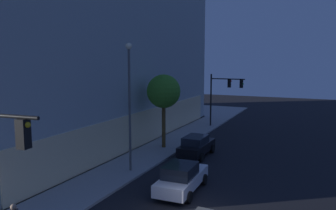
{
  "coord_description": "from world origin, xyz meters",
  "views": [
    {
      "loc": [
        -13.63,
        -5.37,
        7.55
      ],
      "look_at": [
        4.94,
        3.2,
        4.86
      ],
      "focal_mm": 35.19,
      "sensor_mm": 36.0,
      "label": 1
    }
  ],
  "objects": [
    {
      "name": "car_white",
      "position": [
        3.48,
        1.64,
        0.84
      ],
      "size": [
        4.76,
        2.2,
        1.7
      ],
      "color": "silver",
      "rests_on": "ground"
    },
    {
      "name": "street_lamp_sidewalk",
      "position": [
        5.14,
        6.13,
        5.52
      ],
      "size": [
        0.44,
        0.44,
        8.65
      ],
      "color": "#545454",
      "rests_on": "sidewalk_corner"
    },
    {
      "name": "car_black",
      "position": [
        10.71,
        3.34,
        0.87
      ],
      "size": [
        4.53,
        2.0,
        1.69
      ],
      "color": "black",
      "rests_on": "ground"
    },
    {
      "name": "modern_building",
      "position": [
        12.18,
        21.66,
        9.49
      ],
      "size": [
        33.8,
        26.11,
        19.13
      ],
      "color": "#4C4C51",
      "rests_on": "ground"
    },
    {
      "name": "traffic_light_far_corner",
      "position": [
        22.82,
        4.5,
        4.35
      ],
      "size": [
        0.49,
        4.03,
        6.02
      ],
      "color": "black",
      "rests_on": "sidewalk_corner"
    },
    {
      "name": "sidewalk_tree",
      "position": [
        11.72,
        6.73,
        5.0
      ],
      "size": [
        2.9,
        2.9,
        6.35
      ],
      "color": "brown",
      "rests_on": "sidewalk_corner"
    }
  ]
}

